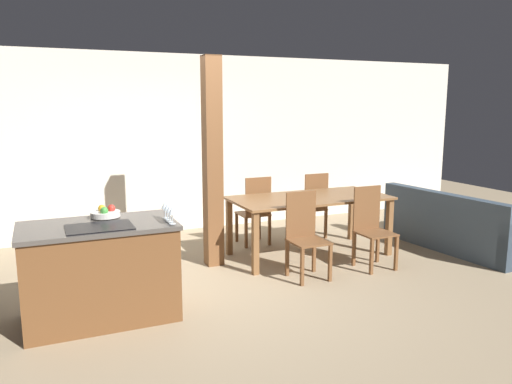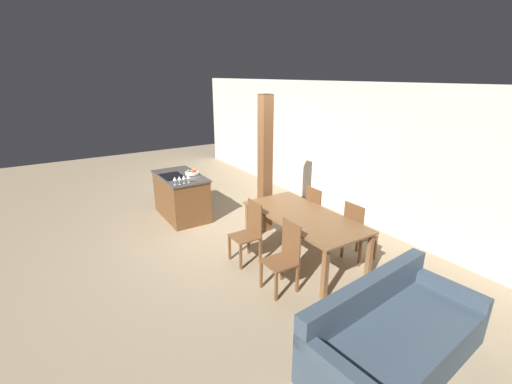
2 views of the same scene
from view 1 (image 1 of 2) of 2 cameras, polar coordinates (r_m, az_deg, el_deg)
ground_plane at (r=5.63m, az=-4.86°, el=-10.32°), size 16.00×16.00×0.00m
wall_back at (r=7.71m, az=-11.05°, el=5.34°), size 11.20×0.08×2.70m
kitchen_island at (r=4.82m, az=-17.38°, el=-8.65°), size 1.36×0.78×0.91m
fruit_bowl at (r=4.91m, az=-16.82°, el=-2.31°), size 0.27×0.27×0.11m
wine_glass_near at (r=4.46m, az=-9.57°, el=-2.17°), size 0.07×0.07×0.16m
wine_glass_middle at (r=4.55m, az=-9.84°, el=-1.96°), size 0.07×0.07×0.16m
wine_glass_far at (r=4.63m, az=-10.11°, el=-1.75°), size 0.07×0.07×0.16m
wine_glass_end at (r=4.71m, az=-10.36°, el=-1.55°), size 0.07×0.07×0.16m
dining_table at (r=6.49m, az=6.13°, el=-1.34°), size 2.03×0.98×0.77m
dining_chair_near_left at (r=5.70m, az=5.65°, el=-4.81°), size 0.40×0.40×0.97m
dining_chair_near_right at (r=6.19m, az=13.07°, el=-3.84°), size 0.40×0.40×0.97m
dining_chair_far_left at (r=6.94m, az=-0.10°, el=-2.09°), size 0.40×0.40×0.97m
dining_chair_far_right at (r=7.35m, az=6.46°, el=-1.47°), size 0.40×0.40×0.97m
couch at (r=7.43m, az=22.23°, el=-3.84°), size 1.12×2.11×0.79m
timber_post at (r=6.00m, az=-4.99°, el=3.29°), size 0.20×0.20×2.51m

